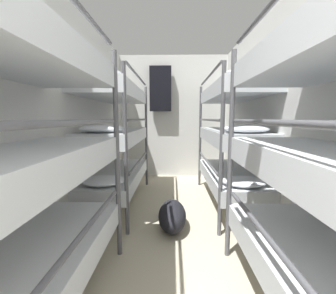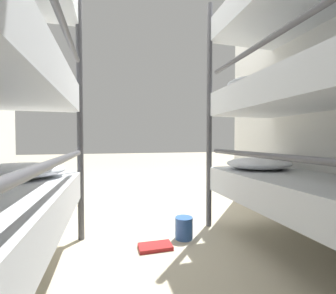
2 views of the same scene
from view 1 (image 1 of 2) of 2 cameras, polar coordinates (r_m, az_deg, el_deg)
name	(u,v)px [view 1 (image 1 of 2)]	position (r m, az deg, el deg)	size (l,w,h in m)	color
wall_left	(55,116)	(2.45, -26.67, 7.07)	(0.06, 5.40, 2.54)	silver
wall_right	(294,116)	(2.46, 29.40, 6.91)	(0.06, 5.40, 2.54)	silver
wall_back	(173,117)	(4.84, 1.32, 7.59)	(2.35, 0.06, 2.54)	silver
bunk_stack_left_far	(117,135)	(3.26, -12.90, 2.88)	(0.64, 1.87, 1.84)	#4C4C51
bunk_stack_right_far	(230,136)	(3.26, 15.57, 2.80)	(0.64, 1.87, 1.84)	#4C4C51
duffel_bag	(172,216)	(2.65, 1.08, -17.06)	(0.31, 0.61, 0.31)	black
hanging_coat	(160,89)	(4.74, -1.92, 14.53)	(0.44, 0.12, 0.90)	black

